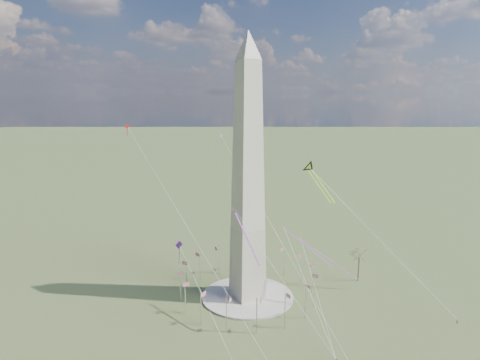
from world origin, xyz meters
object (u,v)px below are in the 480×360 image
person_east (457,321)px  kite_delta_black (310,169)px  washington_monument (248,178)px  tree_near (359,255)px

person_east → kite_delta_black: 76.88m
washington_monument → kite_delta_black: size_ratio=5.64×
washington_monument → kite_delta_black: 32.75m
tree_near → person_east: 44.31m
washington_monument → kite_delta_black: (32.45, 4.46, -0.04)m
person_east → kite_delta_black: bearing=-106.0°
washington_monument → kite_delta_black: washington_monument is taller
tree_near → person_east: (5.82, -42.62, -10.65)m
tree_near → kite_delta_black: size_ratio=0.91×
tree_near → washington_monument: bearing=169.3°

